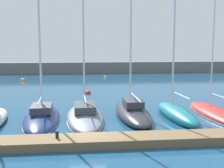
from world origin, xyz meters
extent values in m
plane|color=navy|center=(0.00, 0.00, 0.00)|extent=(120.00, 120.00, 0.00)
cube|color=brown|center=(0.00, -1.58, 0.25)|extent=(25.95, 1.90, 0.50)
cube|color=slate|center=(0.00, 41.91, 1.12)|extent=(108.00, 2.34, 2.24)
ellipsoid|color=navy|center=(-3.46, 4.49, 0.15)|extent=(3.05, 8.70, 1.07)
ellipsoid|color=silver|center=(-3.46, 4.49, 0.02)|extent=(3.08, 8.79, 0.12)
cylinder|color=silver|center=(-3.47, 4.75, 9.22)|extent=(0.16, 0.16, 17.07)
cylinder|color=silver|center=(-3.42, 3.41, 1.84)|extent=(0.24, 3.53, 0.11)
cube|color=#333842|center=(-3.47, 4.56, 0.96)|extent=(1.66, 2.56, 0.56)
ellipsoid|color=slate|center=(-0.10, 4.43, 0.21)|extent=(3.11, 8.85, 0.95)
ellipsoid|color=silver|center=(-0.10, 4.43, 0.02)|extent=(3.14, 8.94, 0.12)
cylinder|color=silver|center=(-0.12, 5.15, 7.76)|extent=(0.15, 0.15, 14.15)
cylinder|color=silver|center=(-0.08, 3.64, 1.84)|extent=(0.18, 2.98, 0.10)
cube|color=#333842|center=(-0.10, 4.57, 0.96)|extent=(1.71, 2.97, 0.56)
ellipsoid|color=#2D2D33|center=(3.87, 5.01, 0.30)|extent=(2.63, 8.88, 1.16)
cylinder|color=silver|center=(3.86, 6.23, 9.06)|extent=(0.14, 0.14, 16.37)
cylinder|color=silver|center=(3.88, 3.75, 1.86)|extent=(0.13, 3.94, 0.10)
cube|color=#333842|center=(3.87, 4.87, 1.16)|extent=(1.46, 2.25, 0.56)
ellipsoid|color=#19707F|center=(7.39, 4.25, 0.32)|extent=(2.31, 7.66, 1.22)
cylinder|color=silver|center=(7.33, 5.38, 7.32)|extent=(0.15, 0.15, 12.79)
cylinder|color=silver|center=(7.43, 3.33, 1.99)|extent=(0.25, 3.06, 0.10)
ellipsoid|color=#B72D28|center=(10.95, 4.69, 0.11)|extent=(2.78, 9.19, 1.06)
ellipsoid|color=silver|center=(10.95, 4.69, 0.02)|extent=(2.81, 9.28, 0.12)
cylinder|color=silver|center=(10.92, 5.80, 9.33)|extent=(0.12, 0.12, 17.37)
cylinder|color=silver|center=(10.97, 3.86, 1.73)|extent=(0.17, 3.11, 0.08)
sphere|color=yellow|center=(3.98, 34.07, 0.00)|extent=(0.52, 0.52, 0.52)
sphere|color=orange|center=(-9.69, 29.87, 0.00)|extent=(0.89, 0.89, 0.89)
sphere|color=red|center=(0.43, 16.77, 0.00)|extent=(0.75, 0.75, 0.75)
cylinder|color=black|center=(-1.80, -1.58, 0.72)|extent=(0.20, 0.20, 0.44)
camera|label=1|loc=(-0.36, -18.51, 6.02)|focal=47.21mm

